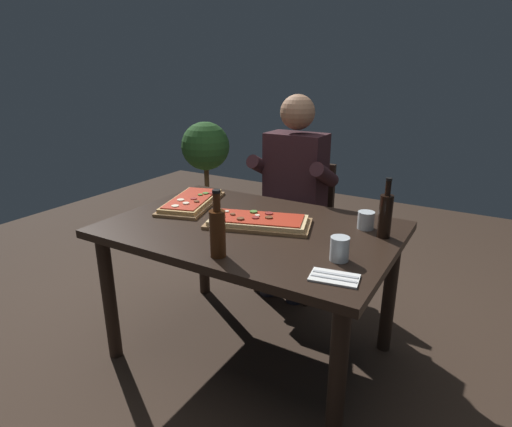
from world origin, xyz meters
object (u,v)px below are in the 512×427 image
oil_bottle_amber (385,214)px  seated_diner (292,188)px  dining_table (251,244)px  wine_bottle_dark (217,231)px  tumbler_near_camera (339,250)px  potted_plant_corner (206,166)px  pizza_rectangular_front (258,221)px  tumbler_far_side (366,221)px  pizza_rectangular_left (192,202)px  diner_chair (299,219)px

oil_bottle_amber → seated_diner: seated_diner is taller
dining_table → seated_diner: (-0.13, 0.74, 0.10)m
wine_bottle_dark → tumbler_near_camera: bearing=26.0°
tumbler_near_camera → dining_table: bearing=163.1°
potted_plant_corner → pizza_rectangular_front: bearing=-45.1°
dining_table → potted_plant_corner: size_ratio=1.35×
tumbler_far_side → tumbler_near_camera: bearing=-88.1°
pizza_rectangular_left → tumbler_near_camera: tumbler_near_camera is taller
tumbler_near_camera → potted_plant_corner: size_ratio=0.10×
diner_chair → tumbler_near_camera: bearing=-57.6°
pizza_rectangular_left → diner_chair: 0.86m
seated_diner → potted_plant_corner: seated_diner is taller
dining_table → diner_chair: diner_chair is taller
seated_diner → dining_table: bearing=-80.1°
wine_bottle_dark → tumbler_near_camera: 0.50m
wine_bottle_dark → seated_diner: size_ratio=0.22×
pizza_rectangular_left → tumbler_far_side: 0.98m
tumbler_near_camera → seated_diner: 1.10m
tumbler_near_camera → potted_plant_corner: (-1.81, 1.51, -0.14)m
dining_table → tumbler_far_side: bearing=26.8°
pizza_rectangular_left → tumbler_near_camera: bearing=-15.7°
potted_plant_corner → diner_chair: bearing=-23.1°
tumbler_far_side → potted_plant_corner: potted_plant_corner is taller
dining_table → diner_chair: size_ratio=1.61×
pizza_rectangular_front → potted_plant_corner: 1.88m
dining_table → wine_bottle_dark: bearing=-79.8°
pizza_rectangular_front → wine_bottle_dark: size_ratio=1.97×
oil_bottle_amber → tumbler_far_side: 0.14m
wine_bottle_dark → potted_plant_corner: 2.21m
pizza_rectangular_front → pizza_rectangular_left: bearing=169.4°
pizza_rectangular_left → potted_plant_corner: bearing=123.8°
tumbler_near_camera → tumbler_far_side: bearing=91.9°
wine_bottle_dark → diner_chair: bearing=99.0°
tumbler_near_camera → diner_chair: size_ratio=0.11×
wine_bottle_dark → pizza_rectangular_left: bearing=137.4°
dining_table → pizza_rectangular_left: 0.50m
wine_bottle_dark → tumbler_near_camera: size_ratio=2.86×
wine_bottle_dark → oil_bottle_amber: size_ratio=1.02×
pizza_rectangular_front → tumbler_far_side: tumbler_far_side is taller
diner_chair → potted_plant_corner: 1.28m
diner_chair → pizza_rectangular_front: bearing=-79.4°
tumbler_far_side → dining_table: bearing=-153.2°
pizza_rectangular_left → tumbler_far_side: (0.97, 0.13, 0.02)m
pizza_rectangular_left → oil_bottle_amber: bearing=3.7°
pizza_rectangular_front → oil_bottle_amber: (0.58, 0.16, 0.09)m
oil_bottle_amber → diner_chair: size_ratio=0.32×
potted_plant_corner → seated_diner: bearing=-27.9°
oil_bottle_amber → potted_plant_corner: 2.24m
tumbler_near_camera → potted_plant_corner: 2.36m
pizza_rectangular_front → tumbler_far_side: bearing=25.5°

